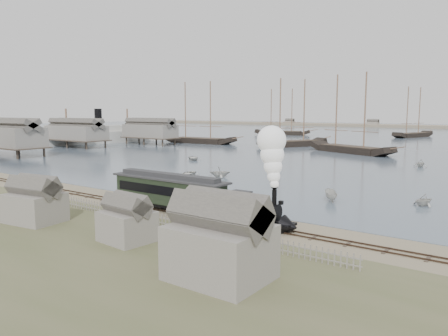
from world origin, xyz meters
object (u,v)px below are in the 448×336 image
Objects in this scene: locomotive at (268,184)px; passenger_coach at (169,191)px; beached_dinghy at (148,198)px; steamship at (99,126)px.

passenger_coach is at bearing 180.00° from locomotive.
passenger_coach is 3.59× the size of beached_dinghy.
passenger_coach is 104.20m from steamship.
locomotive is 12.29m from passenger_coach.
locomotive reaches higher than passenger_coach.
locomotive reaches higher than beached_dinghy.
locomotive is at bearing -83.71° from beached_dinghy.
passenger_coach is at bearing -111.75° from steamship.
locomotive is 18.05m from beached_dinghy.
passenger_coach is 6.07m from beached_dinghy.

